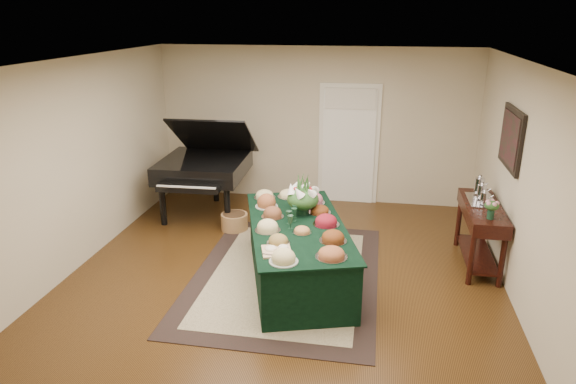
% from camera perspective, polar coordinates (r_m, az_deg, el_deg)
% --- Properties ---
extents(ground, '(6.00, 6.00, 0.00)m').
position_cam_1_polar(ground, '(6.72, -0.46, -9.32)').
color(ground, black).
rests_on(ground, ground).
extents(area_rug, '(2.34, 3.28, 0.01)m').
position_cam_1_polar(area_rug, '(6.73, -0.21, -9.18)').
color(area_rug, black).
rests_on(area_rug, ground).
extents(kitchen_doorway, '(1.05, 0.07, 2.10)m').
position_cam_1_polar(kitchen_doorway, '(9.05, 6.75, 5.12)').
color(kitchen_doorway, silver).
rests_on(kitchen_doorway, ground).
extents(buffet_table, '(1.78, 2.62, 0.75)m').
position_cam_1_polar(buffet_table, '(6.51, 1.03, -6.59)').
color(buffet_table, black).
rests_on(buffet_table, ground).
extents(food_platters, '(1.43, 2.38, 0.14)m').
position_cam_1_polar(food_platters, '(6.41, 0.93, -2.88)').
color(food_platters, silver).
rests_on(food_platters, buffet_table).
extents(cutting_board, '(0.39, 0.39, 0.10)m').
position_cam_1_polar(cutting_board, '(5.64, -1.29, -6.26)').
color(cutting_board, tan).
rests_on(cutting_board, buffet_table).
extents(green_goblets, '(0.12, 0.43, 0.18)m').
position_cam_1_polar(green_goblets, '(6.34, 0.46, -2.72)').
color(green_goblets, '#143321').
rests_on(green_goblets, buffet_table).
extents(floral_centerpiece, '(0.43, 0.43, 0.43)m').
position_cam_1_polar(floral_centerpiece, '(6.59, 1.67, -0.34)').
color(floral_centerpiece, '#143321').
rests_on(floral_centerpiece, buffet_table).
extents(grand_piano, '(1.50, 1.68, 1.68)m').
position_cam_1_polar(grand_piano, '(8.54, -9.30, 2.84)').
color(grand_piano, black).
rests_on(grand_piano, ground).
extents(wicker_basket, '(0.42, 0.42, 0.26)m').
position_cam_1_polar(wicker_basket, '(8.07, -5.97, -3.30)').
color(wicker_basket, olive).
rests_on(wicker_basket, ground).
extents(mahogany_sideboard, '(0.45, 1.38, 0.85)m').
position_cam_1_polar(mahogany_sideboard, '(7.20, 20.69, -2.82)').
color(mahogany_sideboard, black).
rests_on(mahogany_sideboard, ground).
extents(tea_service, '(0.34, 0.58, 0.30)m').
position_cam_1_polar(tea_service, '(7.29, 20.70, 0.03)').
color(tea_service, silver).
rests_on(tea_service, mahogany_sideboard).
extents(pink_bouquet, '(0.19, 0.19, 0.24)m').
position_cam_1_polar(pink_bouquet, '(6.66, 21.70, -1.49)').
color(pink_bouquet, '#143321').
rests_on(pink_bouquet, mahogany_sideboard).
extents(wall_painting, '(0.05, 0.95, 0.75)m').
position_cam_1_polar(wall_painting, '(6.94, 23.55, 5.47)').
color(wall_painting, black).
rests_on(wall_painting, ground).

